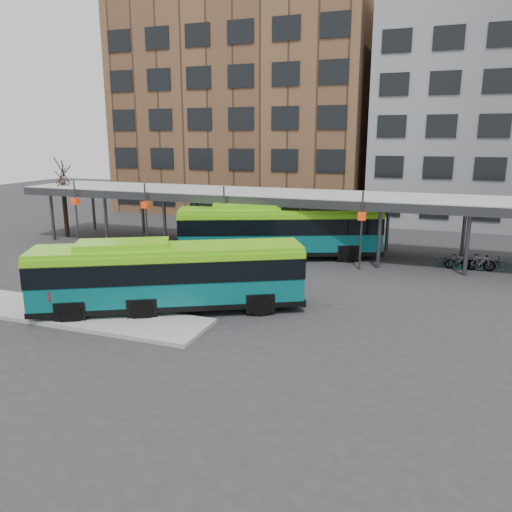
{
  "coord_description": "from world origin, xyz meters",
  "views": [
    {
      "loc": [
        10.17,
        -20.26,
        7.94
      ],
      "look_at": [
        1.39,
        3.81,
        1.8
      ],
      "focal_mm": 35.0,
      "sensor_mm": 36.0,
      "label": 1
    }
  ],
  "objects_px": {
    "tree": "(65,207)",
    "bus_rear": "(279,230)",
    "bus_front": "(169,275)",
    "pedestrian": "(56,300)"
  },
  "relations": [
    {
      "from": "tree",
      "to": "bus_rear",
      "type": "distance_m",
      "value": 18.45
    },
    {
      "from": "bus_front",
      "to": "bus_rear",
      "type": "distance_m",
      "value": 11.88
    },
    {
      "from": "bus_rear",
      "to": "pedestrian",
      "type": "xyz_separation_m",
      "value": [
        -5.34,
        -14.92,
        -0.82
      ]
    },
    {
      "from": "tree",
      "to": "bus_front",
      "type": "bearing_deg",
      "value": -37.43
    },
    {
      "from": "bus_front",
      "to": "pedestrian",
      "type": "bearing_deg",
      "value": -167.72
    },
    {
      "from": "bus_front",
      "to": "pedestrian",
      "type": "height_order",
      "value": "bus_front"
    },
    {
      "from": "bus_rear",
      "to": "pedestrian",
      "type": "distance_m",
      "value": 15.87
    },
    {
      "from": "bus_front",
      "to": "bus_rear",
      "type": "relative_size",
      "value": 0.9
    },
    {
      "from": "pedestrian",
      "to": "bus_rear",
      "type": "bearing_deg",
      "value": 6.96
    },
    {
      "from": "tree",
      "to": "bus_rear",
      "type": "bearing_deg",
      "value": -3.36
    }
  ]
}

